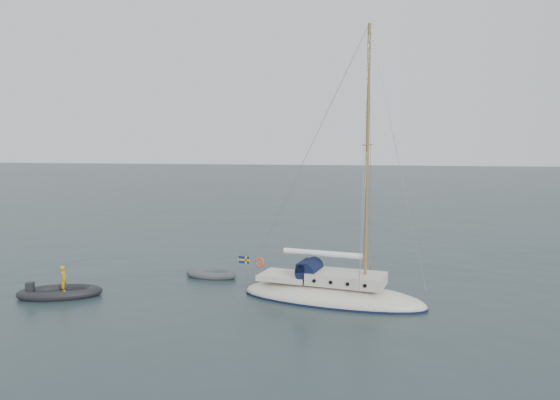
# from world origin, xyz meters

# --- Properties ---
(ground) EXTENTS (300.00, 300.00, 0.00)m
(ground) POSITION_xyz_m (0.00, 0.00, 0.00)
(ground) COLOR black
(ground) RESTS_ON ground
(sailboat) EXTENTS (9.80, 2.93, 13.96)m
(sailboat) POSITION_xyz_m (2.97, -1.96, 1.06)
(sailboat) COLOR beige
(sailboat) RESTS_ON ground
(dinghy) EXTENTS (3.09, 1.39, 0.44)m
(dinghy) POSITION_xyz_m (-4.33, 1.72, 0.19)
(dinghy) COLOR #4A4B4F
(dinghy) RESTS_ON ground
(rib) EXTENTS (4.21, 1.91, 1.62)m
(rib) POSITION_xyz_m (-10.87, -3.37, 0.25)
(rib) COLOR black
(rib) RESTS_ON ground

